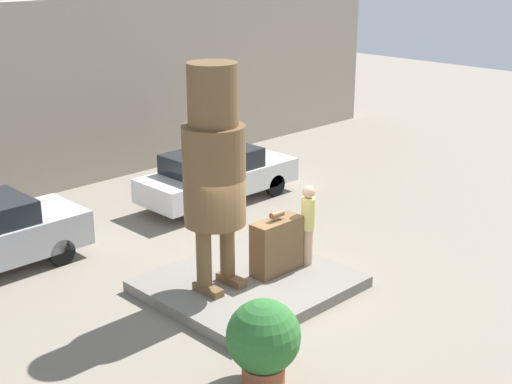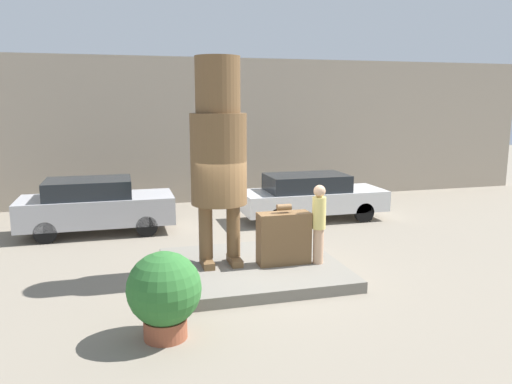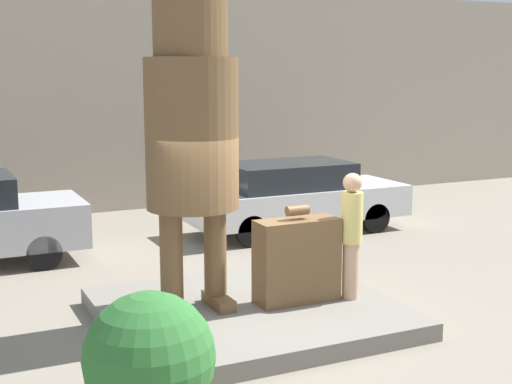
% 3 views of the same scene
% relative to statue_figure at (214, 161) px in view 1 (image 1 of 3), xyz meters
% --- Properties ---
extents(ground_plane, '(60.00, 60.00, 0.00)m').
position_rel_statue_figure_xyz_m(ground_plane, '(0.70, -0.20, -2.82)').
color(ground_plane, gray).
extents(pedestal, '(3.77, 3.41, 0.23)m').
position_rel_statue_figure_xyz_m(pedestal, '(0.70, -0.20, -2.70)').
color(pedestal, slate).
rests_on(pedestal, ground_plane).
extents(building_backdrop, '(28.00, 0.60, 5.32)m').
position_rel_statue_figure_xyz_m(building_backdrop, '(0.70, 8.35, -0.16)').
color(building_backdrop, tan).
rests_on(building_backdrop, ground_plane).
extents(statue_figure, '(1.20, 1.20, 4.42)m').
position_rel_statue_figure_xyz_m(statue_figure, '(0.00, 0.00, 0.00)').
color(statue_figure, brown).
rests_on(statue_figure, pedestal).
extents(giant_suitcase, '(1.14, 0.45, 1.33)m').
position_rel_statue_figure_xyz_m(giant_suitcase, '(1.35, -0.35, -2.01)').
color(giant_suitcase, brown).
rests_on(giant_suitcase, pedestal).
extents(tourist, '(0.30, 0.30, 1.75)m').
position_rel_statue_figure_xyz_m(tourist, '(2.09, -0.55, -1.63)').
color(tourist, tan).
rests_on(tourist, pedestal).
extents(parked_car_white, '(4.58, 1.71, 1.47)m').
position_rel_statue_figure_xyz_m(parked_car_white, '(3.81, 4.25, -2.04)').
color(parked_car_white, silver).
rests_on(parked_car_white, ground_plane).
extents(planter_pot, '(1.19, 1.19, 1.43)m').
position_rel_statue_figure_xyz_m(planter_pot, '(-1.44, -2.74, -2.05)').
color(planter_pot, brown).
rests_on(planter_pot, ground_plane).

